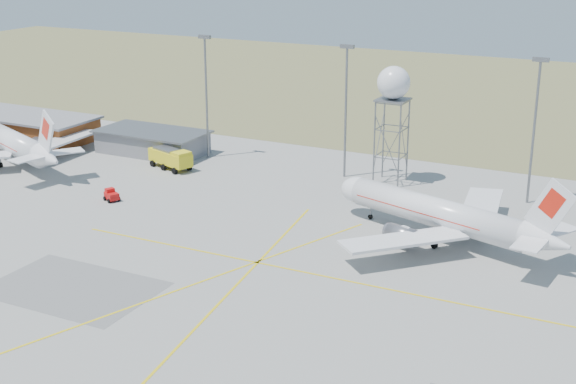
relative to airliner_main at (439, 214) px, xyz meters
The scene contains 11 objects.
grass_strip 94.31m from the airliner_main, 96.64° to the left, with size 400.00×120.00×0.03m, color olive.
building_orange 87.32m from the airliner_main, 169.70° to the left, with size 33.00×12.00×4.30m.
building_grey 58.63m from the airliner_main, 162.51° to the left, with size 19.00×10.00×3.90m.
mast_a 50.66m from the airliner_main, 156.86° to the left, with size 2.20×0.50×20.50m.
mast_b 29.94m from the airliner_main, 136.82° to the left, with size 2.20×0.50×20.50m.
mast_c 22.58m from the airliner_main, 70.10° to the left, with size 2.20×0.50×20.50m.
airliner_main is the anchor object (origin of this frame).
airliner_far 72.84m from the airliner_main, behind, with size 32.06×29.94×11.41m.
radar_tower 25.11m from the airliner_main, 124.08° to the left, with size 4.91×4.91×17.77m.
fire_truck 48.75m from the airliner_main, 166.93° to the left, with size 8.83×5.45×3.35m.
baggage_tug 46.37m from the airliner_main, behind, with size 2.64×2.52×1.73m.
Camera 1 is at (36.06, -44.83, 36.72)m, focal length 50.00 mm.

